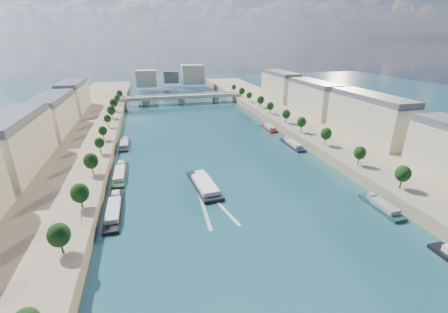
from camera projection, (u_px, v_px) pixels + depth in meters
ground at (210, 148)px, 164.23m from camera, size 700.00×700.00×0.00m
quay_left at (66, 156)px, 146.65m from camera, size 44.00×520.00×5.00m
quay_right at (327, 134)px, 179.99m from camera, size 44.00×520.00×5.00m
pave_left at (98, 148)px, 149.19m from camera, size 14.00×520.00×0.10m
pave_right at (305, 132)px, 175.58m from camera, size 14.00×520.00×0.10m
trees_left at (101, 136)px, 149.47m from camera, size 4.80×268.80×8.26m
trees_right at (295, 119)px, 182.15m from camera, size 4.80×268.80×8.26m
lamps_left at (104, 149)px, 140.21m from camera, size 0.36×200.36×4.28m
lamps_right at (294, 126)px, 178.05m from camera, size 0.36×200.36×4.28m
buildings_left at (38, 124)px, 149.35m from camera, size 16.00×226.00×23.20m
buildings_right at (337, 106)px, 188.71m from camera, size 16.00×226.00×23.20m
skyline at (174, 76)px, 357.50m from camera, size 79.00×42.00×22.00m
bridge at (182, 98)px, 275.72m from camera, size 112.00×12.00×8.15m
tour_barge at (204, 185)px, 120.41m from camera, size 10.44×28.15×3.77m
wake at (213, 208)px, 105.81m from camera, size 10.74×26.02×0.04m
moored_barges_left at (116, 198)px, 110.94m from camera, size 5.00×158.45×3.60m
moored_barges_right at (328, 169)px, 135.59m from camera, size 5.00×154.80×3.60m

